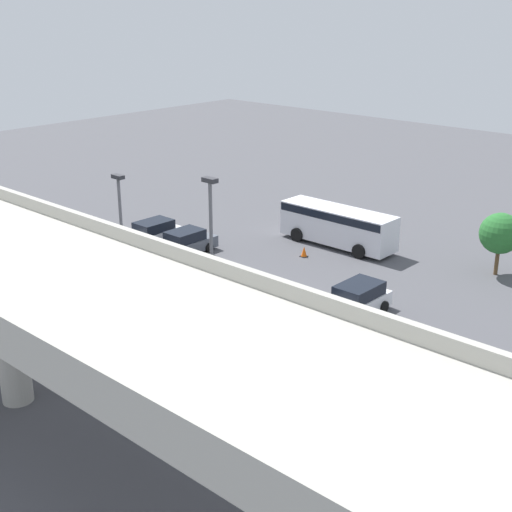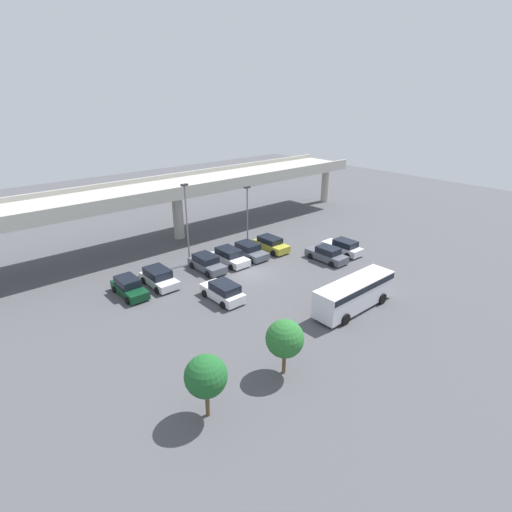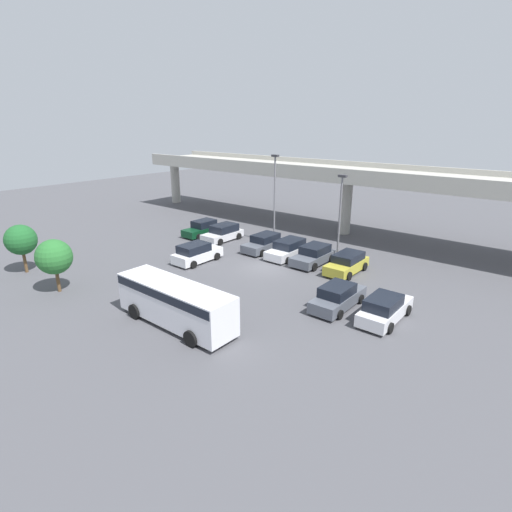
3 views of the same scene
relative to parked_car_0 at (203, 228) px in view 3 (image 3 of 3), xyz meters
The scene contains 17 objects.
ground_plane 11.94m from the parked_car_0, 18.08° to the right, with size 119.85×119.85×0.00m, color #4C4C51.
highway_overpass 16.23m from the parked_car_0, 42.21° to the left, with size 57.20×7.64×7.37m.
parked_car_0 is the anchor object (origin of this frame).
parked_car_1 2.98m from the parked_car_0, ahead, with size 2.25×4.43×1.62m.
parked_car_2 8.63m from the parked_car_0, 47.12° to the right, with size 2.16×4.46×1.68m.
parked_car_3 8.41m from the parked_car_0, ahead, with size 2.15×4.57×1.57m.
parked_car_4 11.28m from the parked_car_0, ahead, with size 2.22×4.58×1.60m.
parked_car_5 13.95m from the parked_car_0, ahead, with size 2.26×4.49×1.59m.
parked_car_6 17.14m from the parked_car_0, ahead, with size 2.13×4.46×1.58m.
parked_car_7 20.75m from the parked_car_0, 18.51° to the right, with size 2.07×4.75×1.60m.
parked_car_8 23.62m from the parked_car_0, 15.66° to the right, with size 2.07×4.73×1.63m.
shuttle_bus 19.93m from the parked_car_0, 48.11° to the right, with size 8.30×2.55×2.59m.
lamp_post_near_aisle 9.19m from the parked_car_0, 16.40° to the left, with size 0.70×0.35×8.68m.
lamp_post_mid_lot 15.75m from the parked_car_0, ahead, with size 0.70×0.35×7.49m.
tree_front_left 17.16m from the parked_car_0, 100.01° to the right, with size 2.41×2.41×3.94m.
tree_front_centre 17.30m from the parked_car_0, 80.17° to the right, with size 2.48×2.48×3.87m.
traffic_cone 17.81m from the parked_car_0, 40.46° to the right, with size 0.44×0.44×0.70m.
Camera 3 is at (19.29, -24.71, 11.62)m, focal length 28.00 mm.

